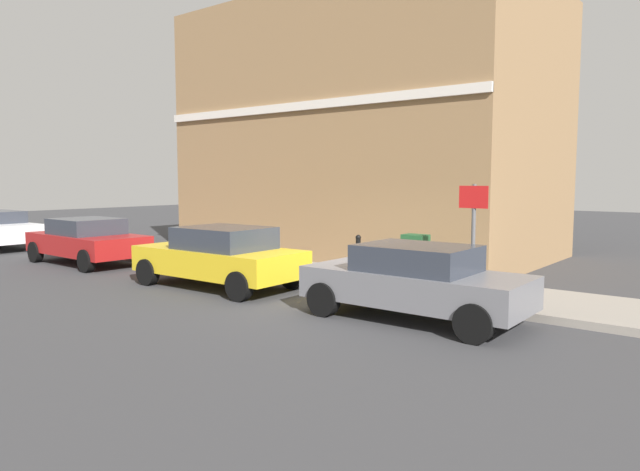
{
  "coord_description": "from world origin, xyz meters",
  "views": [
    {
      "loc": [
        -9.75,
        -7.23,
        2.55
      ],
      "look_at": [
        1.08,
        1.35,
        1.2
      ],
      "focal_mm": 32.48,
      "sensor_mm": 36.0,
      "label": 1
    }
  ],
  "objects_px": {
    "car_yellow": "(220,256)",
    "car_red": "(87,240)",
    "utility_cabinet": "(415,262)",
    "street_sign": "(473,224)",
    "bollard_near_cabinet": "(358,254)",
    "car_grey": "(415,281)",
    "bollard_far_kerb": "(274,253)"
  },
  "relations": [
    {
      "from": "car_yellow",
      "to": "car_red",
      "type": "bearing_deg",
      "value": -2.34
    },
    {
      "from": "utility_cabinet",
      "to": "street_sign",
      "type": "bearing_deg",
      "value": -115.13
    },
    {
      "from": "car_yellow",
      "to": "utility_cabinet",
      "type": "xyz_separation_m",
      "value": [
        2.43,
        -3.84,
        -0.07
      ]
    },
    {
      "from": "car_red",
      "to": "bollard_near_cabinet",
      "type": "distance_m",
      "value": 8.58
    },
    {
      "from": "car_red",
      "to": "bollard_near_cabinet",
      "type": "xyz_separation_m",
      "value": [
        2.43,
        -8.22,
        -0.01
      ]
    },
    {
      "from": "car_yellow",
      "to": "utility_cabinet",
      "type": "relative_size",
      "value": 3.68
    },
    {
      "from": "utility_cabinet",
      "to": "bollard_near_cabinet",
      "type": "height_order",
      "value": "utility_cabinet"
    },
    {
      "from": "car_grey",
      "to": "car_yellow",
      "type": "xyz_separation_m",
      "value": [
        -0.04,
        5.17,
        0.03
      ]
    },
    {
      "from": "car_grey",
      "to": "car_red",
      "type": "relative_size",
      "value": 0.97
    },
    {
      "from": "car_red",
      "to": "street_sign",
      "type": "distance_m",
      "value": 11.73
    },
    {
      "from": "car_grey",
      "to": "street_sign",
      "type": "xyz_separation_m",
      "value": [
        1.59,
        -0.39,
        0.94
      ]
    },
    {
      "from": "car_red",
      "to": "bollard_far_kerb",
      "type": "height_order",
      "value": "car_red"
    },
    {
      "from": "utility_cabinet",
      "to": "street_sign",
      "type": "distance_m",
      "value": 2.14
    },
    {
      "from": "street_sign",
      "to": "car_red",
      "type": "bearing_deg",
      "value": 97.5
    },
    {
      "from": "car_yellow",
      "to": "street_sign",
      "type": "height_order",
      "value": "street_sign"
    },
    {
      "from": "bollard_near_cabinet",
      "to": "bollard_far_kerb",
      "type": "distance_m",
      "value": 2.12
    },
    {
      "from": "car_yellow",
      "to": "utility_cabinet",
      "type": "distance_m",
      "value": 4.55
    },
    {
      "from": "street_sign",
      "to": "utility_cabinet",
      "type": "bearing_deg",
      "value": 64.87
    },
    {
      "from": "bollard_far_kerb",
      "to": "utility_cabinet",
      "type": "bearing_deg",
      "value": -74.26
    },
    {
      "from": "car_grey",
      "to": "car_yellow",
      "type": "height_order",
      "value": "car_yellow"
    },
    {
      "from": "street_sign",
      "to": "bollard_near_cabinet",
      "type": "bearing_deg",
      "value": 74.89
    },
    {
      "from": "car_grey",
      "to": "bollard_far_kerb",
      "type": "distance_m",
      "value": 5.01
    },
    {
      "from": "car_grey",
      "to": "car_red",
      "type": "bearing_deg",
      "value": -0.8
    },
    {
      "from": "car_red",
      "to": "bollard_near_cabinet",
      "type": "bearing_deg",
      "value": -162.1
    },
    {
      "from": "car_grey",
      "to": "car_yellow",
      "type": "bearing_deg",
      "value": -0.07
    },
    {
      "from": "car_red",
      "to": "street_sign",
      "type": "xyz_separation_m",
      "value": [
        1.52,
        -11.59,
        0.94
      ]
    },
    {
      "from": "car_yellow",
      "to": "bollard_far_kerb",
      "type": "height_order",
      "value": "car_yellow"
    },
    {
      "from": "car_yellow",
      "to": "car_red",
      "type": "xyz_separation_m",
      "value": [
        0.1,
        6.02,
        -0.03
      ]
    },
    {
      "from": "car_grey",
      "to": "bollard_near_cabinet",
      "type": "distance_m",
      "value": 3.88
    },
    {
      "from": "bollard_near_cabinet",
      "to": "bollard_far_kerb",
      "type": "relative_size",
      "value": 1.0
    },
    {
      "from": "car_yellow",
      "to": "bollard_near_cabinet",
      "type": "height_order",
      "value": "car_yellow"
    },
    {
      "from": "car_yellow",
      "to": "car_grey",
      "type": "bearing_deg",
      "value": 179.03
    }
  ]
}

